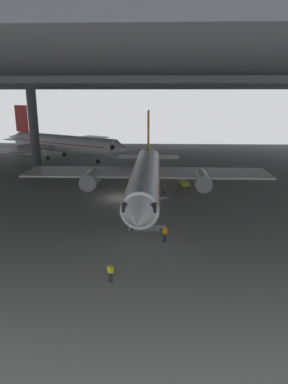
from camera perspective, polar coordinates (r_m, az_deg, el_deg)
ground_plane at (r=47.80m, az=-3.66°, el=-1.02°), size 110.00×110.00×0.00m
hangar_structure at (r=59.52m, az=-2.61°, el=18.02°), size 121.00×99.00×16.77m
airplane_main at (r=45.64m, az=0.25°, el=2.65°), size 34.43×35.86×11.29m
boarding_stairs at (r=36.84m, az=0.55°, el=-4.97°), size 4.17×1.54×4.62m
crew_worker_near_nose at (r=26.94m, az=-5.58°, el=-12.91°), size 0.52×0.34×1.55m
crew_worker_by_stairs at (r=33.50m, az=3.47°, el=-6.69°), size 0.49×0.37×1.73m
airplane_distant at (r=78.54m, az=-13.35°, el=7.78°), size 33.28×33.67×11.42m
baggage_tug at (r=53.86m, az=6.61°, el=1.41°), size 1.76×2.43×0.90m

